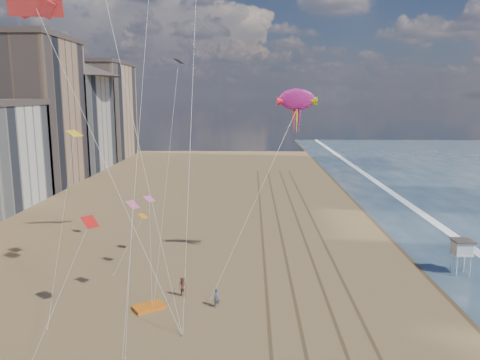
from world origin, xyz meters
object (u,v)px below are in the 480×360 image
(show_kite, at_px, (297,100))
(grounded_kite, at_px, (149,307))
(lifeguard_stand, at_px, (462,248))
(kite_flyer_a, at_px, (217,298))
(kite_flyer_b, at_px, (183,287))

(show_kite, bearing_deg, grounded_kite, -143.02)
(lifeguard_stand, relative_size, kite_flyer_a, 2.11)
(lifeguard_stand, relative_size, grounded_kite, 1.41)
(grounded_kite, height_order, kite_flyer_b, kite_flyer_b)
(kite_flyer_a, relative_size, kite_flyer_b, 0.89)
(show_kite, height_order, kite_flyer_a, show_kite)
(kite_flyer_a, height_order, kite_flyer_b, kite_flyer_b)
(grounded_kite, bearing_deg, lifeguard_stand, -18.25)
(show_kite, xyz_separation_m, kite_flyer_a, (-7.24, -9.33, -16.31))
(kite_flyer_a, xyz_separation_m, kite_flyer_b, (-3.16, 1.96, 0.10))
(lifeguard_stand, relative_size, kite_flyer_b, 1.89)
(lifeguard_stand, distance_m, grounded_kite, 30.76)
(lifeguard_stand, bearing_deg, kite_flyer_b, -167.11)
(grounded_kite, xyz_separation_m, kite_flyer_a, (5.69, 0.40, 0.69))
(kite_flyer_a, bearing_deg, kite_flyer_b, 120.15)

